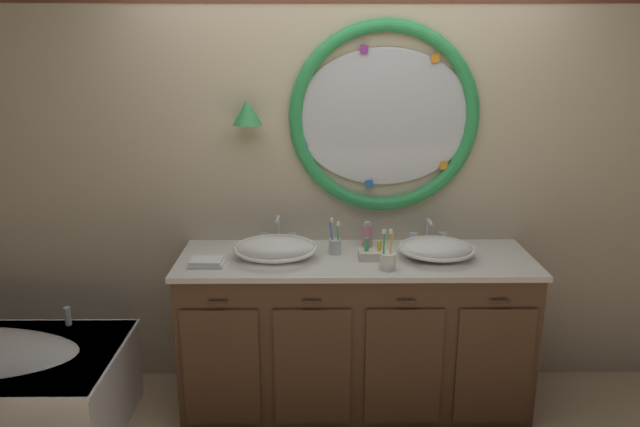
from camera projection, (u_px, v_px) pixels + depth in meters
ground_plane at (349, 424)px, 3.39m from camera, size 14.00×14.00×0.00m
back_wall_assembly at (349, 171)px, 3.60m from camera, size 6.40×0.26×2.60m
vanity_counter at (354, 330)px, 3.50m from camera, size 1.98×0.66×0.91m
sink_basin_left at (275, 248)px, 3.34m from camera, size 0.47×0.47×0.12m
sink_basin_right at (437, 248)px, 3.35m from camera, size 0.43×0.43×0.11m
faucet_set_left at (278, 233)px, 3.58m from camera, size 0.21×0.12×0.18m
faucet_set_right at (428, 234)px, 3.59m from camera, size 0.22×0.13×0.16m
toothbrush_holder_left at (335, 245)px, 3.42m from camera, size 0.08×0.08×0.21m
toothbrush_holder_right at (388, 260)px, 3.17m from camera, size 0.09×0.09×0.22m
soap_dispenser at (367, 235)px, 3.54m from camera, size 0.06×0.07×0.16m
folded_hand_towel at (207, 262)px, 3.25m from camera, size 0.18×0.14×0.04m
toiletry_basket at (373, 254)px, 3.34m from camera, size 0.15×0.10×0.12m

